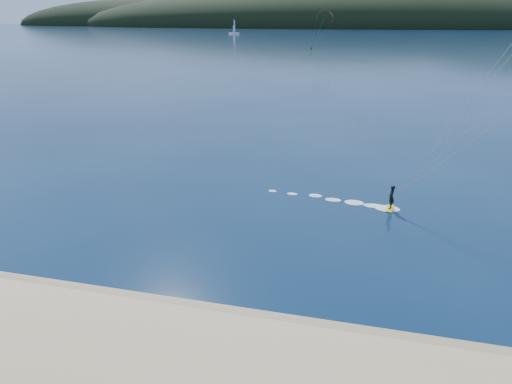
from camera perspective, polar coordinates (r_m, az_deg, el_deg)
ground at (r=21.84m, az=-15.82°, el=-21.15°), size 1800.00×1800.00×0.00m
wet_sand at (r=24.87m, az=-10.70°, el=-14.58°), size 220.00×2.50×0.10m
headland at (r=759.12m, az=14.10°, el=19.43°), size 1200.00×310.00×140.00m
kitesurfer_far at (r=209.19m, az=8.53°, el=20.58°), size 10.27×7.59×16.09m
sailboat at (r=424.87m, az=-2.77°, el=19.27°), size 9.28×6.04×13.33m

